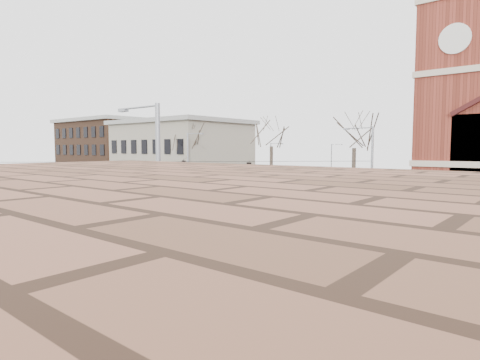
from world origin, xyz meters
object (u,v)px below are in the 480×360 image
Objects in this scene: signal_pole_nw at (189,167)px; tree_ne at (354,143)px; streetlight_north_b at (332,163)px; parked_car_a at (394,237)px; streetlight_north_a at (271,167)px; cargo_van at (227,228)px; tree_nw_far at (188,147)px; signal_pole_se at (156,204)px; tree_nw_near at (271,142)px; signal_pole_ne at (370,176)px.

signal_pole_nw is 20.79m from tree_ne.
parked_car_a is at bearing -57.55° from streetlight_north_b.
streetlight_north_a is at bearing -90.00° from streetlight_north_b.
cargo_van is at bearing -110.17° from tree_ne.
tree_nw_far reaches higher than cargo_van.
tree_ne is (4.56, 12.42, 6.61)m from cargo_van.
tree_nw_far is at bearing -102.68° from streetlight_north_a.
signal_pole_se is at bearing -77.45° from cargo_van.
tree_nw_far is 0.93× the size of tree_nw_near.
signal_pole_nw is 36.51m from streetlight_north_b.
signal_pole_ne is 1.00× the size of signal_pole_nw.
streetlight_north_b is 40.44m from tree_ne.
streetlight_north_b is at bearing 121.05° from signal_pole_ne.
tree_ne reaches higher than tree_nw_far.
tree_nw_near is (9.91, -34.07, 3.52)m from streetlight_north_b.
tree_ne is at bearing 94.90° from signal_pole_se.
cargo_van is 0.51× the size of tree_nw_near.
signal_pole_ne is at bearing -11.39° from tree_nw_near.
streetlight_north_b is 0.74× the size of tree_ne.
tree_nw_far is 23.12m from tree_ne.
signal_pole_ne is 3.81m from tree_ne.
signal_pole_se is 1.61× the size of cargo_van.
tree_nw_far reaches higher than parked_car_a.
streetlight_north_b is (0.00, 20.00, 0.00)m from streetlight_north_a.
streetlight_north_b is at bearing 110.27° from signal_pole_se.
cargo_van is at bearing -34.50° from signal_pole_nw.
signal_pole_nw reaches higher than cargo_van.
streetlight_north_a is at bearing 102.69° from cargo_van.
streetlight_north_a is 1.00× the size of streetlight_north_b.
signal_pole_ne and signal_pole_nw have the same top height.
signal_pole_nw is 16.52m from streetlight_north_a.
streetlight_north_b is 34.61m from tree_nw_far.
signal_pole_ne is at bearing 90.00° from signal_pole_se.
signal_pole_se is 35.71m from tree_nw_far.
cargo_van is (-6.66, -10.98, -3.77)m from signal_pole_ne.
tree_ne is (19.88, -15.06, 3.32)m from streetlight_north_a.
tree_ne is (19.88, -35.06, 3.32)m from streetlight_north_b.
signal_pole_se is 0.87× the size of tree_nw_far.
tree_nw_far reaches higher than signal_pole_se.
cargo_van is 1.53× the size of parked_car_a.
tree_ne is (-2.10, 1.44, 2.84)m from signal_pole_ne.
cargo_van is 12.61m from parked_car_a.
streetlight_north_a is 2.19× the size of parked_car_a.
streetlight_north_a and streetlight_north_b have the same top height.
tree_nw_far is at bearing -95.37° from streetlight_north_b.
signal_pole_nw is 0.82× the size of tree_nw_near.
tree_nw_far is at bearing -178.89° from tree_nw_near.
parked_car_a is (3.35, -3.34, -4.33)m from signal_pole_ne.
signal_pole_ne is at bearing -36.90° from streetlight_north_a.
streetlight_north_a is at bearing 142.85° from tree_ne.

